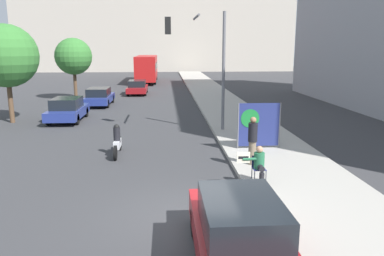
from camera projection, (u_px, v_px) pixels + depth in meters
name	position (u px, v px, depth m)	size (l,w,h in m)	color
ground_plane	(186.00, 217.00, 9.97)	(160.00, 160.00, 0.00)	#38383A
sidewalk_curb	(233.00, 114.00, 24.86)	(3.92, 90.00, 0.17)	#A8A399
building_backdrop_far	(156.00, 5.00, 72.94)	(52.00, 12.00, 25.07)	#BCB2A3
seated_protester	(259.00, 164.00, 11.90)	(0.94, 0.77, 1.21)	#474C56
jogger_on_sidewalk	(253.00, 140.00, 13.79)	(0.34, 0.34, 1.80)	#756651
protest_banner	(259.00, 125.00, 16.01)	(1.87, 0.06, 1.97)	slate
traffic_light_pole	(204.00, 52.00, 19.04)	(3.08, 2.85, 6.06)	slate
parked_car_curbside	(239.00, 233.00, 7.56)	(1.77, 4.33, 1.54)	maroon
car_on_road_nearest	(68.00, 109.00, 22.94)	(1.82, 4.20, 1.45)	navy
car_on_road_midblock	(99.00, 97.00, 29.18)	(1.82, 4.47, 1.38)	navy
car_on_road_distant	(137.00, 87.00, 36.19)	(1.83, 4.45, 1.36)	maroon
city_bus_on_road	(147.00, 67.00, 48.94)	(2.50, 11.85, 3.38)	red
motorcycle_on_road	(117.00, 142.00, 15.66)	(0.28, 2.12, 1.33)	silver
street_tree_near_curb	(6.00, 56.00, 21.77)	(3.68, 3.68, 5.81)	brown
street_tree_midblock	(73.00, 57.00, 32.00)	(3.12, 3.12, 5.26)	brown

